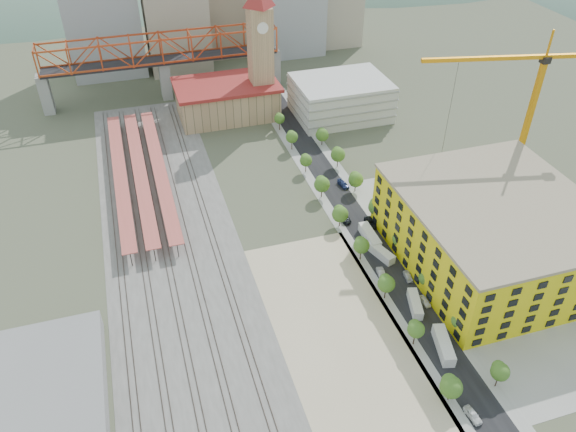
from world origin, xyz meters
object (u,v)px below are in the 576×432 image
object	(u,v)px
site_trailer_b	(415,304)
car_0	(473,415)
clock_tower	(260,39)
construction_building	(494,232)
site_trailer_a	(444,345)
tower_crane	(524,98)
site_trailer_c	(380,253)
site_trailer_d	(370,236)

from	to	relation	value
site_trailer_b	car_0	size ratio (longest dim) A/B	1.94
clock_tower	site_trailer_b	distance (m)	113.62
clock_tower	construction_building	distance (m)	107.36
clock_tower	car_0	distance (m)	142.84
clock_tower	car_0	bearing A→B (deg)	-87.95
site_trailer_a	site_trailer_b	distance (m)	13.30
tower_crane	site_trailer_a	xyz separation A→B (m)	(-49.15, -51.51, -29.00)
site_trailer_c	site_trailer_d	distance (m)	6.94
site_trailer_c	tower_crane	bearing A→B (deg)	2.84
car_0	tower_crane	bearing A→B (deg)	46.16
site_trailer_c	site_trailer_b	bearing A→B (deg)	-107.95
clock_tower	tower_crane	bearing A→B (deg)	-51.46
site_trailer_b	clock_tower	bearing A→B (deg)	110.38
clock_tower	site_trailer_a	distance (m)	126.49
clock_tower	tower_crane	size ratio (longest dim) A/B	1.06
clock_tower	site_trailer_d	world-z (taller)	clock_tower
construction_building	site_trailer_b	size ratio (longest dim) A/B	5.85
site_trailer_a	site_trailer_b	size ratio (longest dim) A/B	1.17
construction_building	tower_crane	xyz separation A→B (m)	(23.15, 28.26, 20.98)
site_trailer_a	car_0	bearing A→B (deg)	-85.63
clock_tower	site_trailer_b	world-z (taller)	clock_tower
car_0	site_trailer_d	bearing A→B (deg)	80.50
site_trailer_a	site_trailer_d	world-z (taller)	site_trailer_a
construction_building	site_trailer_a	world-z (taller)	construction_building
clock_tower	site_trailer_a	xyz separation A→B (m)	(8.00, -123.25, -27.31)
construction_building	site_trailer_b	distance (m)	29.03
site_trailer_c	site_trailer_d	xyz separation A→B (m)	(0.00, 6.93, 0.14)
site_trailer_a	site_trailer_b	world-z (taller)	site_trailer_a
clock_tower	site_trailer_a	bearing A→B (deg)	-86.29
tower_crane	car_0	world-z (taller)	tower_crane
car_0	construction_building	bearing A→B (deg)	47.60
clock_tower	site_trailer_c	xyz separation A→B (m)	(8.00, -90.40, -27.46)
construction_building	site_trailer_d	xyz separation A→B (m)	(-26.00, 16.52, -8.03)
tower_crane	site_trailer_c	world-z (taller)	tower_crane
tower_crane	site_trailer_d	bearing A→B (deg)	-166.57
clock_tower	site_trailer_d	distance (m)	88.19
construction_building	site_trailer_d	world-z (taller)	construction_building
tower_crane	site_trailer_b	bearing A→B (deg)	-142.14
construction_building	site_trailer_a	distance (m)	35.79
tower_crane	site_trailer_a	bearing A→B (deg)	-133.66
tower_crane	site_trailer_b	distance (m)	68.77
site_trailer_a	car_0	xyz separation A→B (m)	(-3.00, -16.75, -0.62)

